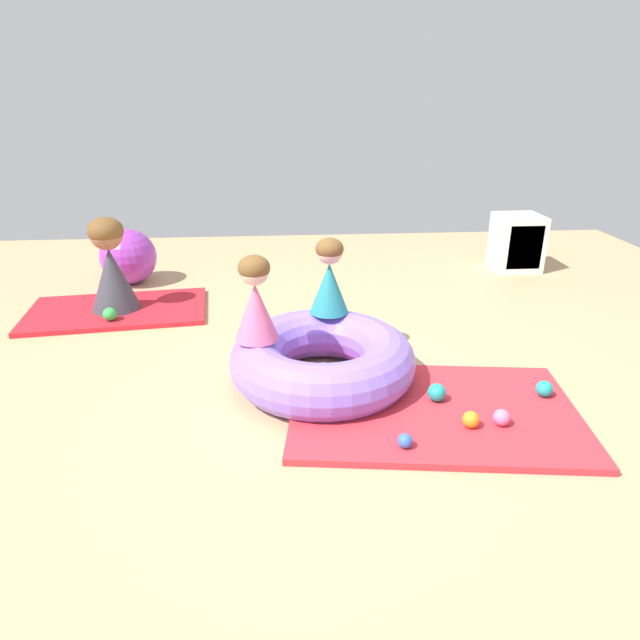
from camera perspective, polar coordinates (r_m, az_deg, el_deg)
The scene contains 17 objects.
ground_plane at distance 3.40m, azimuth 0.87°, elevation -7.19°, with size 8.00×8.00×0.00m, color tan.
gym_mat_far_right at distance 3.21m, azimuth 11.73°, elevation -9.21°, with size 1.60×1.04×0.04m, color red.
gym_mat_front at distance 4.84m, azimuth -20.36°, elevation 0.94°, with size 1.43×0.81×0.04m, color red.
inflatable_cushion at distance 3.38m, azimuth 0.27°, elevation -4.15°, with size 1.14×1.14×0.33m, color #8466E0.
child_in_teal at distance 3.59m, azimuth 0.98°, elevation 4.52°, with size 0.37×0.37×0.51m.
child_in_pink at distance 3.20m, azimuth -6.75°, elevation 2.17°, with size 0.28×0.28×0.51m.
adult_seated at distance 4.72m, azimuth -20.99°, elevation 5.33°, with size 0.48×0.48×0.76m.
play_ball_teal at distance 3.24m, azimuth 12.08°, elevation -7.41°, with size 0.10×0.10×0.10m, color teal.
play_ball_green at distance 4.57m, azimuth -21.08°, elevation 0.57°, with size 0.11×0.11×0.11m, color green.
play_ball_pink at distance 3.12m, azimuth 18.40°, elevation -9.62°, with size 0.09×0.09×0.09m, color pink.
play_ball_red at distance 3.14m, azimuth -0.07°, elevation -8.26°, with size 0.07×0.07×0.07m, color red.
play_ball_blue at distance 2.83m, azimuth 8.87°, elevation -12.34°, with size 0.08×0.08×0.08m, color blue.
play_ball_yellow at distance 3.47m, azimuth 5.75°, elevation -5.24°, with size 0.06×0.06×0.06m, color yellow.
play_ball_orange at distance 3.05m, azimuth 15.46°, elevation -9.97°, with size 0.09×0.09×0.09m, color orange.
play_ball_teal_second at distance 3.48m, azimuth 22.36°, elevation -6.65°, with size 0.10×0.10×0.10m, color teal.
exercise_ball_large at distance 5.51m, azimuth -19.37°, elevation 6.24°, with size 0.52×0.52×0.52m, color purple.
storage_cube at distance 5.98m, azimuth 19.91°, elevation 7.57°, with size 0.44×0.44×0.56m.
Camera 1 is at (-0.28, -2.94, 1.68)m, focal length 30.68 mm.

